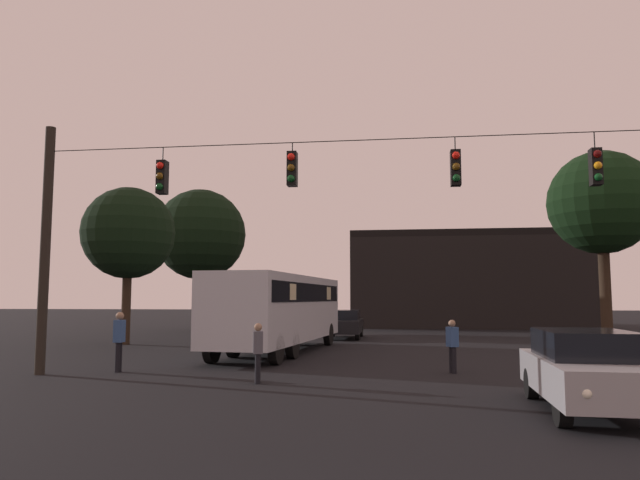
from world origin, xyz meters
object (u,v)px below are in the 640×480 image
(pedestrian_crossing_left, at_px, (258,350))
(tree_left_silhouette, at_px, (200,235))
(car_far_left, at_px, (344,323))
(tree_behind_building, at_px, (129,233))
(pedestrian_crossing_right, at_px, (452,343))
(car_near_right, at_px, (587,369))
(city_bus, at_px, (280,305))
(tree_right_far, at_px, (601,203))
(pedestrian_crossing_center, at_px, (119,338))

(pedestrian_crossing_left, bearing_deg, tree_left_silhouette, 112.73)
(car_far_left, distance_m, tree_behind_building, 12.08)
(car_far_left, height_order, pedestrian_crossing_right, car_far_left)
(car_near_right, xyz_separation_m, pedestrian_crossing_left, (-7.07, 2.84, 0.04))
(pedestrian_crossing_left, relative_size, tree_left_silhouette, 0.16)
(pedestrian_crossing_right, relative_size, tree_left_silhouette, 0.16)
(car_far_left, bearing_deg, pedestrian_crossing_left, -92.07)
(pedestrian_crossing_left, xyz_separation_m, pedestrian_crossing_right, (5.06, 2.74, 0.01))
(car_near_right, relative_size, car_far_left, 1.01)
(city_bus, height_order, car_far_left, city_bus)
(car_near_right, bearing_deg, tree_left_silhouette, 122.97)
(car_near_right, height_order, car_far_left, same)
(pedestrian_crossing_left, height_order, tree_right_far, tree_right_far)
(pedestrian_crossing_left, distance_m, tree_behind_building, 15.34)
(car_near_right, xyz_separation_m, pedestrian_crossing_center, (-11.64, 4.55, 0.19))
(city_bus, relative_size, tree_right_far, 1.15)
(tree_behind_building, relative_size, tree_right_far, 0.76)
(car_far_left, xyz_separation_m, pedestrian_crossing_center, (-5.19, -15.39, 0.19))
(car_near_right, xyz_separation_m, tree_right_far, (6.86, 19.63, 6.22))
(tree_behind_building, bearing_deg, pedestrian_crossing_right, -31.70)
(pedestrian_crossing_left, bearing_deg, car_near_right, -21.85)
(pedestrian_crossing_center, distance_m, tree_behind_building, 11.60)
(city_bus, xyz_separation_m, pedestrian_crossing_right, (6.19, -5.63, -1.02))
(car_near_right, distance_m, tree_behind_building, 22.10)
(pedestrian_crossing_left, bearing_deg, tree_right_far, 50.31)
(car_near_right, xyz_separation_m, car_far_left, (-6.45, 19.95, 0.00))
(tree_left_silhouette, bearing_deg, city_bus, -59.72)
(tree_left_silhouette, distance_m, tree_right_far, 24.24)
(pedestrian_crossing_left, distance_m, pedestrian_crossing_right, 5.76)
(city_bus, xyz_separation_m, car_near_right, (8.20, -11.20, -1.07))
(pedestrian_crossing_right, relative_size, tree_behind_building, 0.20)
(pedestrian_crossing_left, xyz_separation_m, tree_left_silhouette, (-9.54, 22.78, 5.54))
(city_bus, relative_size, tree_left_silhouette, 1.19)
(tree_behind_building, bearing_deg, pedestrian_crossing_left, -51.55)
(tree_right_far, bearing_deg, tree_left_silhouette, 165.69)
(pedestrian_crossing_center, relative_size, tree_right_far, 0.18)
(city_bus, distance_m, pedestrian_crossing_right, 8.43)
(tree_behind_building, bearing_deg, car_far_left, 29.84)
(car_far_left, bearing_deg, city_bus, -101.29)
(car_far_left, xyz_separation_m, tree_behind_building, (-9.76, -5.60, 4.41))
(car_far_left, relative_size, tree_left_silhouette, 0.46)
(tree_left_silhouette, relative_size, tree_behind_building, 1.27)
(car_far_left, height_order, pedestrian_crossing_left, car_far_left)
(tree_right_far, bearing_deg, car_far_left, 178.63)
(pedestrian_crossing_right, bearing_deg, car_far_left, 107.18)
(pedestrian_crossing_center, relative_size, pedestrian_crossing_right, 1.15)
(pedestrian_crossing_left, height_order, pedestrian_crossing_center, pedestrian_crossing_center)
(city_bus, distance_m, tree_left_silhouette, 17.29)
(pedestrian_crossing_right, bearing_deg, tree_right_far, 57.73)
(pedestrian_crossing_center, relative_size, tree_left_silhouette, 0.18)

